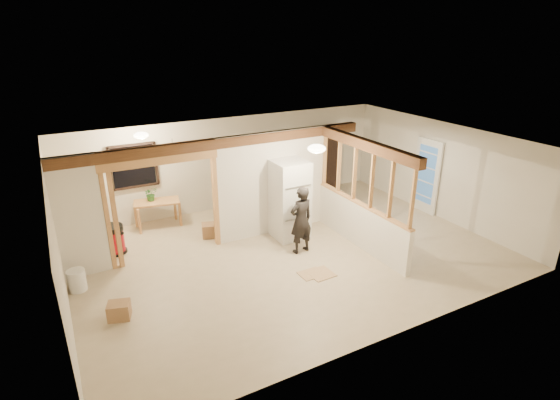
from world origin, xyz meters
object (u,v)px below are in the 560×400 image
refrigerator (290,200)px  woman (301,220)px  work_table (158,214)px  bookshelf (325,161)px  shop_vac (114,239)px

refrigerator → woman: refrigerator is taller
work_table → bookshelf: (5.16, 0.21, 0.61)m
work_table → bookshelf: size_ratio=0.57×
refrigerator → shop_vac: refrigerator is taller
woman → work_table: woman is taller
shop_vac → work_table: bearing=38.1°
work_table → refrigerator: bearing=-25.7°
refrigerator → work_table: size_ratio=1.72×
shop_vac → bookshelf: size_ratio=0.35×
bookshelf → shop_vac: bearing=-169.7°
refrigerator → bookshelf: (2.52, 2.26, 0.02)m
shop_vac → bookshelf: bearing=10.3°
work_table → bookshelf: bearing=14.4°
refrigerator → bookshelf: size_ratio=0.98×
woman → bookshelf: size_ratio=0.81×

